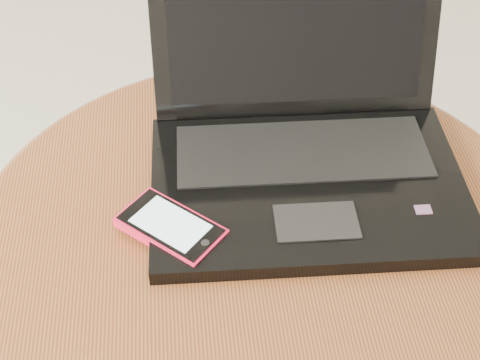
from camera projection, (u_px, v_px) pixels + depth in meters
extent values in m
cylinder|color=brown|center=(262.00, 239.00, 0.83)|extent=(0.66, 0.66, 0.03)
torus|color=brown|center=(262.00, 239.00, 0.83)|extent=(0.69, 0.69, 0.03)
cube|color=black|center=(308.00, 186.00, 0.85)|extent=(0.38, 0.27, 0.02)
cube|color=black|center=(302.00, 151.00, 0.88)|extent=(0.31, 0.12, 0.00)
cube|color=black|center=(317.00, 222.00, 0.80)|extent=(0.09, 0.06, 0.00)
cube|color=red|center=(423.00, 210.00, 0.81)|extent=(0.02, 0.02, 0.00)
cube|color=black|center=(296.00, 28.00, 0.89)|extent=(0.36, 0.08, 0.22)
cube|color=black|center=(297.00, 29.00, 0.88)|extent=(0.32, 0.07, 0.18)
cube|color=black|center=(180.00, 224.00, 0.82)|extent=(0.11, 0.11, 0.01)
cube|color=#AF1D5B|center=(152.00, 202.00, 0.83)|extent=(0.04, 0.04, 0.00)
cube|color=#FF1B45|center=(171.00, 228.00, 0.80)|extent=(0.13, 0.13, 0.01)
cube|color=black|center=(170.00, 224.00, 0.79)|extent=(0.12, 0.12, 0.00)
cube|color=silver|center=(170.00, 223.00, 0.79)|extent=(0.09, 0.09, 0.00)
cylinder|color=black|center=(205.00, 243.00, 0.77)|extent=(0.01, 0.01, 0.00)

